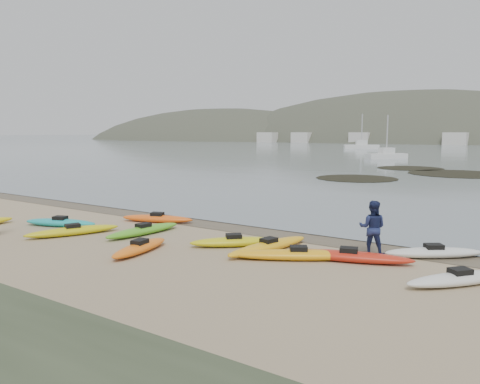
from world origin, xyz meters
The scene contains 5 objects.
ground centered at (0.00, 0.00, 0.00)m, with size 600.00×600.00×0.00m, color tan.
wet_sand centered at (0.00, -0.30, 0.00)m, with size 60.00×60.00×0.00m, color brown.
kayaks centered at (0.76, -3.76, 0.17)m, with size 20.50×9.24×0.34m.
person_east centered at (6.48, -1.60, 0.93)m, with size 0.90×0.70×1.85m, color navy.
kelp_mats centered at (0.31, 31.65, 0.03)m, with size 15.10×21.85×0.04m.
Camera 1 is at (11.46, -16.89, 4.12)m, focal length 35.00 mm.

